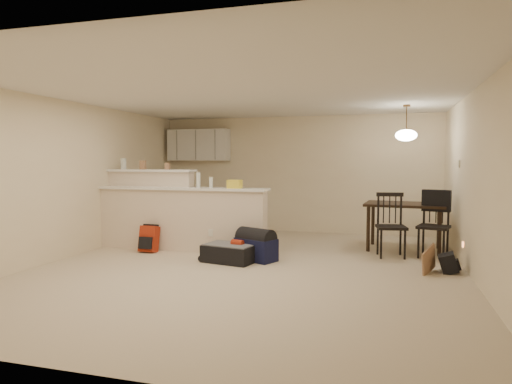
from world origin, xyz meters
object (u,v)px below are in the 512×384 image
(pendant_lamp, at_px, (406,135))
(red_backpack, at_px, (149,239))
(black_daypack, at_px, (448,263))
(dining_chair_far, at_px, (434,225))
(navy_duffel, at_px, (256,249))
(dining_chair_near, at_px, (391,225))
(suitcase, at_px, (230,253))
(dining_table, at_px, (404,209))

(pendant_lamp, relative_size, red_backpack, 1.41)
(black_daypack, bearing_deg, dining_chair_far, 11.66)
(pendant_lamp, height_order, black_daypack, pendant_lamp)
(red_backpack, xyz_separation_m, navy_duffel, (1.93, -0.13, -0.05))
(dining_chair_far, relative_size, red_backpack, 2.40)
(dining_chair_near, bearing_deg, suitcase, -165.74)
(dining_table, xyz_separation_m, dining_chair_far, (0.43, -0.53, -0.19))
(suitcase, relative_size, navy_duffel, 1.22)
(dining_table, height_order, suitcase, dining_table)
(dining_table, xyz_separation_m, black_daypack, (0.54, -1.51, -0.59))
(navy_duffel, relative_size, black_daypack, 2.15)
(dining_table, height_order, dining_chair_near, dining_chair_near)
(dining_chair_far, height_order, navy_duffel, dining_chair_far)
(suitcase, bearing_deg, dining_table, 44.82)
(suitcase, relative_size, black_daypack, 2.63)
(dining_table, distance_m, suitcase, 3.16)
(dining_chair_far, relative_size, navy_duffel, 1.67)
(dining_chair_far, bearing_deg, black_daypack, -67.67)
(dining_table, xyz_separation_m, red_backpack, (-4.16, -1.37, -0.50))
(black_daypack, bearing_deg, red_backpack, 93.36)
(red_backpack, bearing_deg, dining_table, 18.82)
(dining_chair_near, bearing_deg, black_daypack, -57.78)
(black_daypack, bearing_deg, navy_duffel, 94.95)
(dining_table, distance_m, pendant_lamp, 1.27)
(red_backpack, distance_m, navy_duffel, 1.93)
(dining_chair_far, bearing_deg, navy_duffel, -144.21)
(dining_table, relative_size, dining_chair_far, 1.30)
(pendant_lamp, height_order, red_backpack, pendant_lamp)
(dining_chair_near, relative_size, red_backpack, 2.34)
(dining_table, xyz_separation_m, pendant_lamp, (-0.00, 0.00, 1.27))
(red_backpack, relative_size, navy_duffel, 0.70)
(dining_table, height_order, pendant_lamp, pendant_lamp)
(dining_chair_near, xyz_separation_m, black_daypack, (0.76, -0.85, -0.38))
(pendant_lamp, bearing_deg, navy_duffel, -146.08)
(pendant_lamp, bearing_deg, dining_chair_far, -51.11)
(dining_chair_near, bearing_deg, dining_table, 61.98)
(pendant_lamp, xyz_separation_m, black_daypack, (0.54, -1.51, -1.86))
(red_backpack, bearing_deg, dining_chair_far, 10.99)
(dining_table, xyz_separation_m, suitcase, (-2.59, -1.72, -0.59))
(dining_chair_far, height_order, black_daypack, dining_chair_far)
(dining_table, bearing_deg, black_daypack, -65.60)
(navy_duffel, bearing_deg, pendant_lamp, 58.62)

